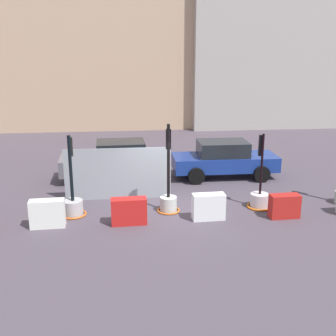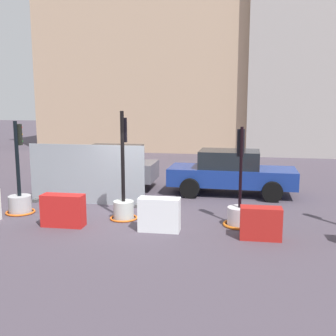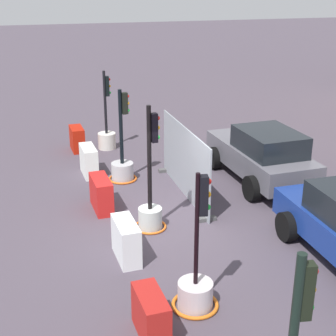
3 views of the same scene
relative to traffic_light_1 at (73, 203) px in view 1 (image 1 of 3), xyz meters
name	(u,v)px [view 1 (image 1 of 3)]	position (x,y,z in m)	size (l,w,h in m)	color
ground_plane	(166,208)	(3.24, 0.27, -0.46)	(120.00, 120.00, 0.00)	#4A414C
traffic_light_1	(73,203)	(0.00, 0.00, 0.00)	(0.88, 0.88, 2.81)	#B1AEB1
traffic_light_2	(168,196)	(3.30, 0.01, 0.10)	(0.81, 0.81, 3.12)	silver
traffic_light_3	(260,196)	(6.61, 0.01, -0.03)	(0.90, 0.90, 2.72)	silver
construction_barrier_1	(47,214)	(-0.71, -0.93, 0.00)	(1.12, 0.45, 0.92)	white
construction_barrier_2	(129,211)	(1.89, -0.97, -0.02)	(1.17, 0.47, 0.88)	red
construction_barrier_3	(209,207)	(4.56, -0.87, -0.01)	(1.10, 0.46, 0.89)	white
construction_barrier_4	(284,206)	(7.15, -1.00, -0.05)	(1.02, 0.47, 0.81)	#B11F1A
car_grey_saloon	(113,160)	(1.31, 4.02, 0.39)	(4.29, 2.23, 1.69)	slate
car_blue_estate	(224,159)	(6.22, 3.85, 0.36)	(4.60, 2.15, 1.63)	navy
building_main_facade	(85,20)	(-0.60, 18.21, 6.99)	(15.26, 6.26, 14.84)	tan
site_fence_panel	(118,175)	(1.55, 1.47, 0.49)	(4.00, 0.50, 1.99)	#9098A1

